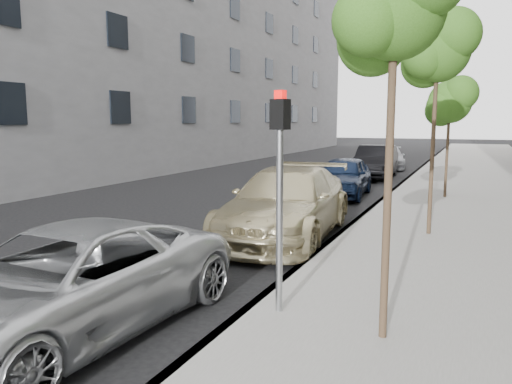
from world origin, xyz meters
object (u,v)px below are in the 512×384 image
Objects in this scene: tree_far at (451,102)px; suv at (286,203)px; sedan_blue at (343,176)px; sedan_rear at (389,158)px; signal_pole at (280,176)px; tree_mid at (439,50)px; minivan at (65,282)px; tree_near at (397,11)px; sedan_black at (376,162)px.

suv is (-3.33, -7.73, -2.70)m from tree_far.
sedan_blue is 12.08m from sedan_rear.
signal_pole is at bearing -94.23° from sedan_rear.
tree_mid reaches higher than signal_pole.
minivan is (-2.46, -1.65, -1.39)m from signal_pole.
suv is (-3.33, 5.27, -3.33)m from tree_near.
tree_mid reaches higher than tree_near.
sedan_blue is (0.32, 13.97, 0.03)m from minivan.
tree_near is 5.48m from minivan.
tree_mid is at bearing 90.00° from tree_near.
signal_pole is 19.18m from sedan_black.
tree_near reaches higher than signal_pole.
sedan_black is at bearing 85.91° from sedan_blue.
suv reaches higher than minivan.
sedan_blue is (-3.72, -0.40, -2.80)m from tree_far.
tree_far is at bearing 98.31° from signal_pole.
tree_far reaches higher than signal_pole.
sedan_black reaches higher than sedan_blue.
sedan_black is at bearing 92.30° from minivan.
tree_far is at bearing 1.98° from sedan_blue.
suv is at bearing 87.06° from minivan.
sedan_black is (-2.15, 19.01, -1.30)m from signal_pole.
signal_pole is 0.54× the size of suv.
sedan_black is at bearing 106.22° from tree_mid.
sedan_black is (0.32, 20.66, 0.08)m from minivan.
tree_mid is 1.07× the size of sedan_black.
signal_pole reaches higher than sedan_blue.
sedan_rear is at bearing 108.58° from tree_far.
tree_mid reaches higher than tree_far.
tree_far is (0.00, 13.00, -0.62)m from tree_near.
tree_mid reaches higher than sedan_blue.
suv is at bearing 124.73° from signal_pole.
tree_mid reaches higher than sedan_black.
sedan_rear is (-0.21, 12.08, -0.12)m from sedan_blue.
tree_mid is 1.19× the size of sedan_rear.
sedan_rear is at bearing 89.81° from sedan_black.
sedan_rear is at bearing 110.88° from signal_pole.
suv is (-1.75, 4.99, -1.26)m from signal_pole.
suv is at bearing -91.09° from sedan_blue.
tree_far reaches higher than suv.
tree_near is 0.81× the size of suv.
suv is 7.34m from sedan_blue.
suv reaches higher than sedan_blue.
signal_pole is (-1.58, -12.72, -1.44)m from tree_far.
sedan_black is 5.39m from sedan_rear.
sedan_blue is (-0.39, 7.33, -0.09)m from suv.
signal_pole is 0.60× the size of minivan.
signal_pole is at bearing -104.23° from tree_mid.
tree_near is 1.08× the size of sedan_rear.
tree_mid is 6.57m from tree_far.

